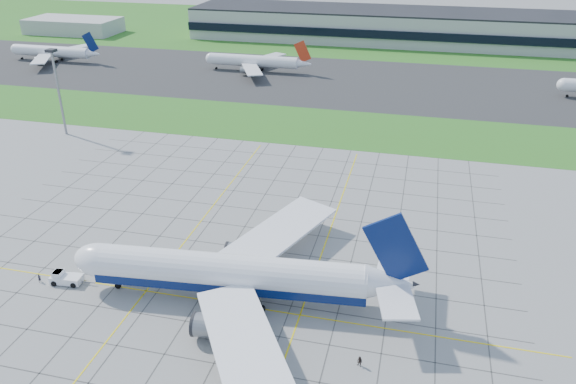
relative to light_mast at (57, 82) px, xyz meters
name	(u,v)px	position (x,y,z in m)	size (l,w,h in m)	color
ground	(203,292)	(70.00, -65.00, -16.18)	(1400.00, 1400.00, 0.00)	gray
grass_median	(309,125)	(70.00, 25.00, -16.16)	(700.00, 35.00, 0.04)	#316F1F
asphalt_taxiway	(337,81)	(70.00, 80.00, -16.15)	(700.00, 75.00, 0.04)	#383838
grass_far	(368,31)	(70.00, 190.00, -16.16)	(700.00, 145.00, 0.04)	#316F1F
apron_markings	(227,259)	(70.43, -53.91, -16.17)	(120.00, 130.00, 0.03)	#474744
terminal	(442,28)	(110.00, 164.87, -8.29)	(260.00, 43.00, 15.80)	#B7B7B2
service_block	(74,26)	(-90.00, 145.00, -12.18)	(50.00, 25.00, 8.00)	#B7B7B2
light_mast	(57,82)	(0.00, 0.00, 0.00)	(2.50, 2.50, 25.60)	gray
airliner	(232,274)	(75.77, -65.41, -10.95)	(60.73, 61.29, 19.12)	white
pushback_tug	(65,278)	(44.70, -68.16, -15.17)	(8.28, 3.32, 2.28)	white
crew_near	(39,278)	(40.04, -69.11, -15.38)	(0.59, 0.38, 1.60)	black
crew_far	(360,362)	(99.11, -76.44, -15.29)	(0.86, 0.67, 1.78)	black
distant_jet_0	(53,51)	(-60.14, 82.02, -11.69)	(42.52, 42.66, 14.08)	white
distant_jet_1	(255,61)	(33.87, 86.15, -11.69)	(43.83, 42.66, 14.08)	white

